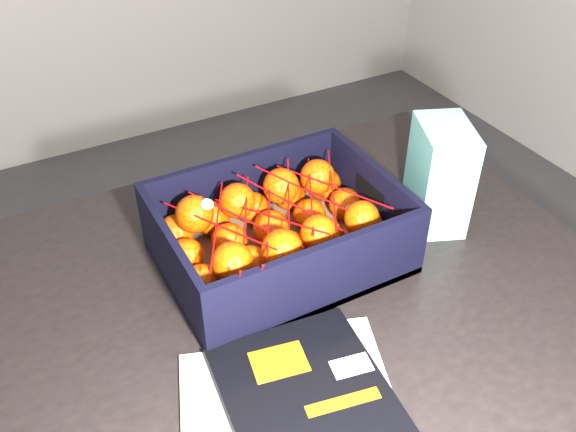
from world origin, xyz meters
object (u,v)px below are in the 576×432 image
table (242,350)px  retail_carton (439,175)px  magazine_stack (298,415)px  produce_crate (279,239)px

table → retail_carton: (0.40, 0.03, 0.19)m
table → magazine_stack: size_ratio=3.37×
magazine_stack → retail_carton: (0.42, 0.25, 0.09)m
produce_crate → retail_carton: bearing=-7.0°
produce_crate → retail_carton: retail_carton is taller
table → magazine_stack: magazine_stack is taller
table → retail_carton: 0.45m
produce_crate → retail_carton: size_ratio=1.99×
magazine_stack → retail_carton: bearing=30.9°
magazine_stack → produce_crate: produce_crate is taller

